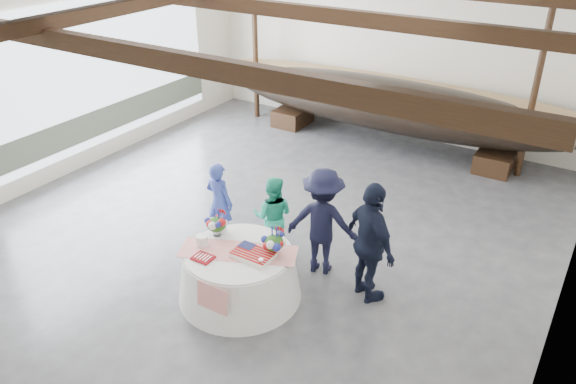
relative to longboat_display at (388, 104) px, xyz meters
The scene contains 12 objects.
floor 5.22m from the longboat_display, 93.66° to the right, with size 10.00×12.00×0.01m, color #3D3D42.
wall_back 1.52m from the longboat_display, 109.94° to the left, with size 10.00×0.02×4.50m, color silver.
wall_left 7.47m from the longboat_display, 136.24° to the right, with size 0.02×12.00×4.50m, color silver.
pavilion_structure 5.17m from the longboat_display, 94.41° to the right, with size 9.80×11.76×4.50m.
open_bay 6.72m from the longboat_display, 142.14° to the right, with size 0.03×7.00×3.20m.
longboat_display is the anchor object (origin of this frame).
banquet_table 6.69m from the longboat_display, 86.08° to the right, with size 1.89×1.89×0.81m.
tabletop_items 6.52m from the longboat_display, 86.35° to the right, with size 1.82×1.20×0.40m.
guest_woman_blue 5.58m from the longboat_display, 98.07° to the right, with size 0.55×0.36×1.50m, color navy.
guest_woman_teal 5.40m from the longboat_display, 87.41° to the right, with size 0.70×0.55×1.45m, color #1FA47D.
guest_man_left 5.50m from the longboat_display, 77.59° to the right, with size 1.17×0.68×1.82m, color black.
guest_man_right 6.02m from the longboat_display, 69.27° to the right, with size 1.14×0.48×1.95m, color black.
Camera 1 is at (5.07, -7.04, 5.53)m, focal length 35.00 mm.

